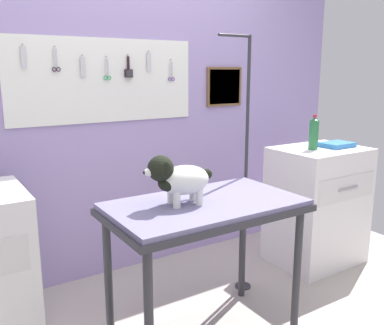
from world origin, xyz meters
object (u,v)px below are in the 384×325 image
(soda_bottle, at_px, (314,133))
(dog, at_px, (178,178))
(grooming_table, at_px, (205,216))
(grooming_arm, at_px, (245,177))
(cabinet_right, at_px, (317,205))

(soda_bottle, bearing_deg, dog, -166.75)
(grooming_table, relative_size, soda_bottle, 4.08)
(grooming_table, relative_size, grooming_arm, 0.62)
(dog, relative_size, soda_bottle, 1.44)
(dog, relative_size, cabinet_right, 0.41)
(grooming_arm, distance_m, soda_bottle, 0.71)
(grooming_arm, xyz_separation_m, dog, (-0.69, -0.30, 0.15))
(grooming_table, relative_size, cabinet_right, 1.16)
(grooming_arm, bearing_deg, soda_bottle, 2.22)
(cabinet_right, height_order, soda_bottle, soda_bottle)
(grooming_table, height_order, grooming_arm, grooming_arm)
(grooming_arm, height_order, soda_bottle, grooming_arm)
(dog, height_order, soda_bottle, soda_bottle)
(grooming_arm, relative_size, dog, 4.59)
(grooming_table, bearing_deg, soda_bottle, 16.02)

